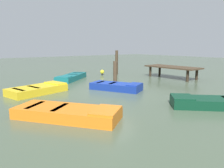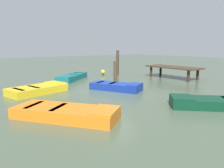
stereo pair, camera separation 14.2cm
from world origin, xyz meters
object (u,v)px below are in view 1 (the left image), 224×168
(dock_segment, at_px, (172,68))
(rowboat_orange, at_px, (68,113))
(rowboat_teal, at_px, (71,77))
(mooring_piling_mid_right, at_px, (117,62))
(rowboat_yellow, at_px, (38,89))
(marker_buoy, at_px, (102,72))
(mooring_piling_near_left, at_px, (115,72))
(mooring_piling_far_left, at_px, (116,65))
(rowboat_dark_green, at_px, (219,103))
(rowboat_blue, at_px, (116,86))

(dock_segment, xyz_separation_m, rowboat_orange, (4.00, -11.14, -0.62))
(rowboat_teal, xyz_separation_m, mooring_piling_mid_right, (-0.95, 5.18, 0.87))
(rowboat_yellow, xyz_separation_m, rowboat_teal, (-3.21, 3.64, -0.00))
(dock_segment, relative_size, marker_buoy, 9.40)
(rowboat_teal, height_order, rowboat_orange, same)
(rowboat_yellow, bearing_deg, mooring_piling_near_left, -15.01)
(rowboat_teal, height_order, mooring_piling_far_left, mooring_piling_far_left)
(rowboat_yellow, xyz_separation_m, rowboat_orange, (4.86, -0.49, -0.00))
(mooring_piling_mid_right, bearing_deg, mooring_piling_near_left, -39.26)
(dock_segment, relative_size, mooring_piling_near_left, 2.91)
(marker_buoy, bearing_deg, mooring_piling_far_left, 61.76)
(rowboat_orange, height_order, mooring_piling_far_left, mooring_piling_far_left)
(rowboat_orange, relative_size, mooring_piling_near_left, 2.52)
(rowboat_dark_green, bearing_deg, rowboat_blue, -34.51)
(rowboat_yellow, relative_size, mooring_piling_near_left, 2.18)
(rowboat_blue, bearing_deg, mooring_piling_far_left, 114.98)
(rowboat_orange, distance_m, marker_buoy, 11.72)
(rowboat_blue, bearing_deg, rowboat_yellow, -141.89)
(mooring_piling_near_left, bearing_deg, rowboat_yellow, -90.41)
(rowboat_yellow, bearing_deg, marker_buoy, 15.27)
(dock_segment, distance_m, rowboat_orange, 11.85)
(mooring_piling_far_left, bearing_deg, rowboat_orange, -46.38)
(mooring_piling_far_left, distance_m, mooring_piling_near_left, 4.52)
(rowboat_blue, xyz_separation_m, rowboat_dark_green, (5.55, 1.22, -0.00))
(rowboat_blue, xyz_separation_m, mooring_piling_mid_right, (-6.04, 4.75, 0.87))
(rowboat_dark_green, bearing_deg, mooring_piling_far_left, -62.10)
(mooring_piling_far_left, bearing_deg, rowboat_teal, -86.87)
(mooring_piling_far_left, bearing_deg, rowboat_dark_green, -15.18)
(dock_segment, xyz_separation_m, rowboat_yellow, (-0.85, -10.65, -0.62))
(rowboat_blue, distance_m, mooring_piling_far_left, 6.82)
(dock_segment, relative_size, mooring_piling_mid_right, 2.07)
(rowboat_dark_green, xyz_separation_m, mooring_piling_near_left, (-7.39, 0.10, 0.56))
(rowboat_yellow, bearing_deg, rowboat_teal, 26.85)
(mooring_piling_mid_right, distance_m, mooring_piling_far_left, 0.93)
(dock_segment, height_order, mooring_piling_near_left, mooring_piling_near_left)
(rowboat_orange, distance_m, mooring_piling_mid_right, 12.99)
(rowboat_orange, height_order, mooring_piling_mid_right, mooring_piling_mid_right)
(rowboat_orange, xyz_separation_m, mooring_piling_far_left, (-8.32, 8.73, 0.68))
(marker_buoy, bearing_deg, rowboat_dark_green, -8.96)
(rowboat_blue, bearing_deg, rowboat_orange, -83.88)
(mooring_piling_near_left, relative_size, marker_buoy, 3.23)
(rowboat_blue, bearing_deg, rowboat_teal, 157.78)
(rowboat_teal, height_order, mooring_piling_near_left, mooring_piling_near_left)
(rowboat_blue, distance_m, mooring_piling_near_left, 2.34)
(dock_segment, relative_size, rowboat_dark_green, 1.20)
(mooring_piling_mid_right, bearing_deg, rowboat_orange, -45.91)
(mooring_piling_near_left, bearing_deg, rowboat_blue, -35.63)
(dock_segment, distance_m, rowboat_teal, 8.13)
(rowboat_blue, distance_m, marker_buoy, 6.69)
(rowboat_blue, relative_size, mooring_piling_mid_right, 1.48)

